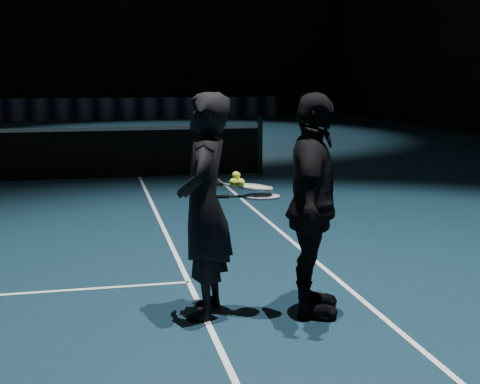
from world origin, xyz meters
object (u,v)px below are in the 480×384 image
(racket_upper, at_px, (255,187))
(tennis_balls, at_px, (237,180))
(player_b, at_px, (313,206))
(racket_lower, at_px, (262,196))
(player_a, at_px, (204,206))

(racket_upper, relative_size, tennis_balls, 5.67)
(player_b, bearing_deg, racket_upper, 92.71)
(racket_lower, height_order, tennis_balls, tennis_balls)
(player_a, distance_m, tennis_balls, 0.33)
(player_a, relative_size, player_b, 1.00)
(player_a, xyz_separation_m, racket_upper, (0.40, -0.04, 0.14))
(racket_lower, relative_size, tennis_balls, 5.67)
(player_b, xyz_separation_m, tennis_balls, (-0.58, 0.13, 0.20))
(player_a, distance_m, racket_lower, 0.46)
(racket_lower, bearing_deg, player_b, -0.00)
(player_a, xyz_separation_m, racket_lower, (0.44, -0.09, 0.08))
(racket_lower, bearing_deg, tennis_balls, 178.53)
(player_b, distance_m, racket_upper, 0.47)
(player_a, distance_m, player_b, 0.85)
(player_b, height_order, tennis_balls, player_b)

